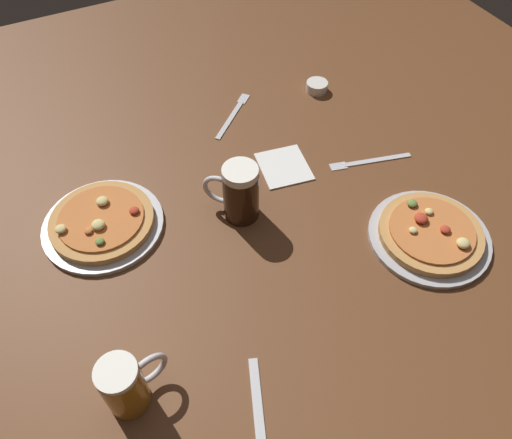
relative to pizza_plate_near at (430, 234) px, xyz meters
name	(u,v)px	position (x,y,z in m)	size (l,w,h in m)	color
ground_plane	(256,229)	(-0.34, 0.22, -0.03)	(2.40, 2.40, 0.03)	brown
pizza_plate_near	(430,234)	(0.00, 0.00, 0.00)	(0.28, 0.28, 0.05)	#B2B2B7
pizza_plate_far	(102,222)	(-0.67, 0.37, 0.00)	(0.28, 0.28, 0.05)	#B2B2B7
beer_mug_dark	(126,385)	(-0.73, -0.05, 0.05)	(0.13, 0.08, 0.13)	#9E6619
beer_mug_amber	(239,192)	(-0.36, 0.27, 0.06)	(0.11, 0.12, 0.15)	black
ramekin_sauce	(317,86)	(0.06, 0.60, 0.00)	(0.06, 0.06, 0.03)	silver
napkin_folded	(284,166)	(-0.19, 0.36, -0.01)	(0.12, 0.14, 0.01)	white
fork_left	(369,161)	(0.02, 0.27, -0.01)	(0.22, 0.07, 0.01)	silver
knife_right	(259,423)	(-0.54, -0.20, -0.01)	(0.11, 0.23, 0.01)	silver
fork_spare	(233,114)	(-0.22, 0.61, -0.01)	(0.17, 0.16, 0.01)	silver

